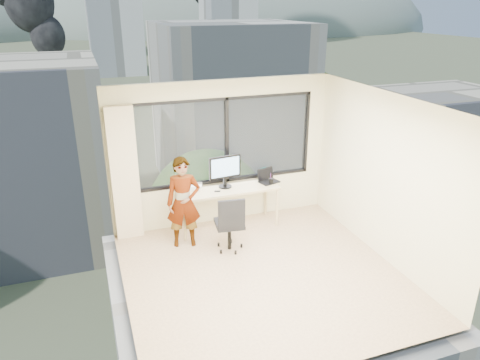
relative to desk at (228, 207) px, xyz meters
name	(u,v)px	position (x,y,z in m)	size (l,w,h in m)	color
floor	(262,274)	(0.00, -1.66, -0.38)	(4.00, 4.00, 0.01)	#D6B48B
ceiling	(266,103)	(0.00, -1.66, 2.23)	(4.00, 4.00, 0.01)	white
wall_front	(339,270)	(0.00, -3.66, 0.93)	(4.00, 0.01, 2.60)	#F3ECBC
wall_left	(117,216)	(-2.00, -1.66, 0.93)	(0.01, 4.00, 2.60)	#F3ECBC
wall_right	(384,178)	(2.00, -1.66, 0.93)	(0.01, 4.00, 2.60)	#F3ECBC
window_wall	(224,140)	(0.05, 0.34, 1.15)	(3.30, 0.16, 1.55)	black
curtain	(125,174)	(-1.72, 0.22, 0.77)	(0.45, 0.14, 2.30)	beige
desk	(228,207)	(0.00, 0.00, 0.00)	(1.80, 0.60, 0.75)	beige
chair	(229,222)	(-0.23, -0.79, 0.12)	(0.51, 0.51, 0.99)	black
person	(184,203)	(-0.88, -0.38, 0.39)	(0.56, 0.37, 1.54)	#2D2D33
monitor	(225,171)	(-0.02, 0.06, 0.67)	(0.59, 0.13, 0.59)	black
game_console	(194,186)	(-0.57, 0.20, 0.41)	(0.28, 0.24, 0.07)	white
laptop	(269,177)	(0.80, 0.01, 0.49)	(0.34, 0.36, 0.22)	black
cellphone	(217,191)	(-0.22, -0.09, 0.38)	(0.10, 0.05, 0.01)	black
pen_cup	(271,181)	(0.80, -0.08, 0.43)	(0.08, 0.08, 0.10)	black
handbag	(265,173)	(0.80, 0.21, 0.49)	(0.29, 0.15, 0.22)	#0C4349
exterior_ground	(88,75)	(0.00, 118.34, -14.38)	(400.00, 400.00, 0.04)	#515B3D
near_bldg_b	(230,105)	(12.00, 36.34, -6.38)	(14.00, 13.00, 16.00)	silver
near_bldg_c	(437,143)	(30.00, 26.34, -9.38)	(12.00, 10.00, 10.00)	beige
far_tower_b	(113,13)	(8.00, 118.34, 0.62)	(13.00, 13.00, 30.00)	silver
far_tower_c	(228,18)	(45.00, 138.34, -1.38)	(15.00, 15.00, 26.00)	silver
hill_b	(223,28)	(100.00, 318.34, -14.38)	(300.00, 220.00, 96.00)	slate
tree_b	(209,237)	(4.00, 16.34, -9.88)	(7.60, 7.60, 9.00)	#26511B
tree_c	(307,121)	(22.00, 38.34, -9.38)	(8.40, 8.40, 10.00)	#26511B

